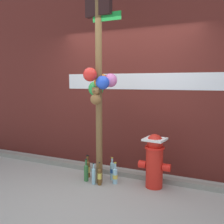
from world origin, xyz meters
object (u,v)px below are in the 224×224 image
bottle_1 (86,172)px  bottle_2 (100,176)px  bottle_4 (88,168)px  bottle_5 (94,175)px  fire_hydrant (154,160)px  bottle_6 (115,175)px  memorial_post (99,76)px  bottle_0 (100,169)px  bottle_3 (112,170)px

bottle_1 → bottle_2: bearing=-11.4°
bottle_4 → bottle_5: bearing=-43.2°
bottle_4 → fire_hydrant: bearing=3.2°
bottle_2 → bottle_6: (0.19, 0.15, -0.01)m
memorial_post → bottle_1: 1.53m
memorial_post → bottle_2: memorial_post is taller
bottle_0 → bottle_3: (0.23, -0.01, 0.02)m
bottle_1 → bottle_4: bearing=111.9°
bottle_3 → fire_hydrant: bearing=-0.3°
fire_hydrant → bottle_6: size_ratio=2.41×
bottle_4 → bottle_6: size_ratio=1.10×
bottle_1 → bottle_4: size_ratio=0.99×
memorial_post → bottle_0: bearing=118.5°
bottle_0 → bottle_2: (0.15, -0.28, 0.01)m
bottle_2 → bottle_4: 0.39m
bottle_1 → bottle_2: (0.27, -0.05, -0.01)m
fire_hydrant → bottle_2: size_ratio=2.25×
bottle_6 → bottle_5: bearing=-151.6°
bottle_1 → bottle_5: size_ratio=1.08×
bottle_2 → bottle_6: size_ratio=1.07×
bottle_2 → bottle_3: (0.09, 0.28, 0.02)m
fire_hydrant → bottle_1: (-1.05, -0.22, -0.28)m
bottle_0 → bottle_2: size_ratio=0.97×
bottle_1 → memorial_post: bearing=14.1°
bottle_0 → bottle_1: 0.26m
fire_hydrant → bottle_6: (-0.59, -0.12, -0.29)m
memorial_post → bottle_1: memorial_post is taller
bottle_1 → bottle_6: bottle_1 is taller
bottle_0 → bottle_3: size_ratio=0.94×
bottle_1 → bottle_6: size_ratio=1.08×
bottle_0 → memorial_post: bearing=-61.5°
memorial_post → bottle_6: memorial_post is taller
bottle_5 → bottle_4: bearing=136.8°
fire_hydrant → bottle_6: 0.67m
fire_hydrant → bottle_3: size_ratio=2.20×
bottle_1 → bottle_3: size_ratio=0.99×
memorial_post → bottle_0: (-0.09, 0.17, -1.53)m
bottle_0 → bottle_6: bearing=-21.1°
bottle_2 → bottle_5: bottle_2 is taller
bottle_0 → bottle_2: 0.32m
fire_hydrant → bottle_6: fire_hydrant is taller
fire_hydrant → bottle_6: bearing=-168.3°
fire_hydrant → bottle_4: bearing=-176.8°
bottle_0 → bottle_1: bottle_1 is taller
bottle_3 → bottle_0: bearing=178.4°
bottle_6 → bottle_2: bearing=-142.1°
fire_hydrant → bottle_0: 0.97m
bottle_2 → bottle_5: 0.10m
bottle_3 → bottle_6: size_ratio=1.10×
bottle_3 → bottle_5: size_ratio=1.09×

